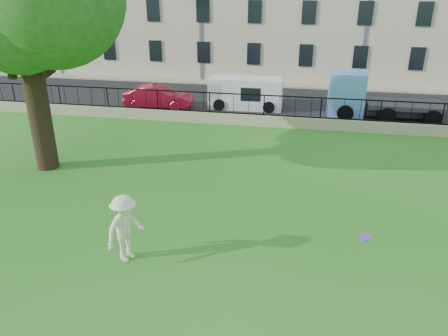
% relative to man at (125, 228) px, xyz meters
% --- Properties ---
extents(ground, '(120.00, 120.00, 0.00)m').
position_rel_man_xyz_m(ground, '(2.50, 1.05, -1.01)').
color(ground, '#236618').
rests_on(ground, ground).
extents(retaining_wall, '(50.00, 0.40, 0.60)m').
position_rel_man_xyz_m(retaining_wall, '(2.50, 13.05, -0.71)').
color(retaining_wall, gray).
rests_on(retaining_wall, ground).
extents(iron_railing, '(50.00, 0.05, 1.13)m').
position_rel_man_xyz_m(iron_railing, '(2.50, 13.05, 0.15)').
color(iron_railing, black).
rests_on(iron_railing, retaining_wall).
extents(street, '(60.00, 9.00, 0.01)m').
position_rel_man_xyz_m(street, '(2.50, 17.75, -1.00)').
color(street, black).
rests_on(street, ground).
extents(sidewalk, '(60.00, 1.40, 0.12)m').
position_rel_man_xyz_m(sidewalk, '(2.50, 22.95, -0.95)').
color(sidewalk, gray).
rests_on(sidewalk, ground).
extents(man, '(1.24, 1.50, 2.01)m').
position_rel_man_xyz_m(man, '(0.00, 0.00, 0.00)').
color(man, beige).
rests_on(man, ground).
extents(frisbee, '(0.33, 0.32, 0.12)m').
position_rel_man_xyz_m(frisbee, '(6.50, 0.52, 0.17)').
color(frisbee, '#6723CB').
extents(red_sedan, '(4.22, 1.67, 1.37)m').
position_rel_man_xyz_m(red_sedan, '(-4.28, 15.45, -0.32)').
color(red_sedan, '#B21631').
rests_on(red_sedan, street).
extents(white_van, '(4.47, 1.78, 1.87)m').
position_rel_man_xyz_m(white_van, '(1.02, 16.45, -0.07)').
color(white_van, silver).
rests_on(white_van, street).
extents(blue_truck, '(6.16, 2.31, 2.56)m').
position_rel_man_xyz_m(blue_truck, '(9.00, 15.83, 0.28)').
color(blue_truck, '#5D98DB').
rests_on(blue_truck, street).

